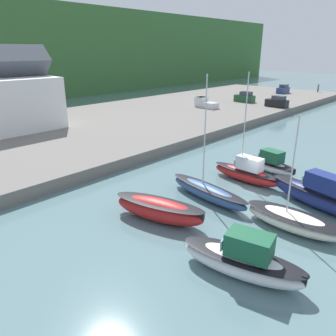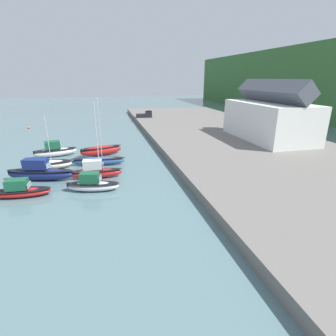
% 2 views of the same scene
% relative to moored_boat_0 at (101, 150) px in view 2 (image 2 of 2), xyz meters
% --- Properties ---
extents(ground_plane, '(320.00, 320.00, 0.00)m').
position_rel_moored_boat_0_xyz_m(ground_plane, '(9.95, -2.44, -0.88)').
color(ground_plane, slate).
extents(quay_promenade, '(138.15, 31.91, 1.23)m').
position_rel_moored_boat_0_xyz_m(quay_promenade, '(9.95, 26.05, -0.27)').
color(quay_promenade, slate).
rests_on(quay_promenade, ground_plane).
extents(harbor_clubhouse, '(18.98, 9.90, 11.20)m').
position_rel_moored_boat_0_xyz_m(harbor_clubhouse, '(-0.10, 31.90, 4.48)').
color(harbor_clubhouse, white).
rests_on(harbor_clubhouse, quay_promenade).
extents(moored_boat_0, '(3.72, 7.41, 1.68)m').
position_rel_moored_boat_0_xyz_m(moored_boat_0, '(0.00, 0.00, 0.00)').
color(moored_boat_0, red).
rests_on(moored_boat_0, ground_plane).
extents(moored_boat_1, '(2.72, 8.31, 10.03)m').
position_rel_moored_boat_0_xyz_m(moored_boat_1, '(5.30, -0.48, -0.19)').
color(moored_boat_1, '#33568E').
rests_on(moored_boat_1, ground_plane).
extents(moored_boat_2, '(1.90, 6.98, 9.97)m').
position_rel_moored_boat_0_xyz_m(moored_boat_2, '(10.89, -0.81, 0.04)').
color(moored_boat_2, red).
rests_on(moored_boat_2, ground_plane).
extents(moored_boat_3, '(3.09, 6.41, 2.24)m').
position_rel_moored_boat_0_xyz_m(moored_boat_3, '(15.04, -1.09, -0.08)').
color(moored_boat_3, silver).
rests_on(moored_boat_3, ground_plane).
extents(moored_boat_4, '(3.47, 7.21, 2.63)m').
position_rel_moored_boat_0_xyz_m(moored_boat_4, '(-1.30, -7.62, 0.08)').
color(moored_boat_4, white).
rests_on(moored_boat_4, ground_plane).
extents(moored_boat_5, '(2.43, 6.80, 7.89)m').
position_rel_moored_boat_0_xyz_m(moored_boat_5, '(5.35, -7.61, -0.22)').
color(moored_boat_5, white).
rests_on(moored_boat_5, ground_plane).
extents(moored_boat_6, '(4.01, 8.82, 2.87)m').
position_rel_moored_boat_0_xyz_m(moored_boat_6, '(9.94, -7.78, 0.18)').
color(moored_boat_6, navy).
rests_on(moored_boat_6, ground_plane).
extents(moored_boat_7, '(2.27, 6.44, 2.07)m').
position_rel_moored_boat_0_xyz_m(moored_boat_7, '(14.84, -8.86, -0.15)').
color(moored_boat_7, red).
rests_on(moored_boat_7, ground_plane).
extents(pickup_truck_1, '(2.30, 4.86, 1.90)m').
position_rel_moored_boat_0_xyz_m(pickup_truck_1, '(-34.72, 13.23, 1.16)').
color(pickup_truck_1, black).
rests_on(pickup_truck_1, quay_promenade).
extents(mooring_buoy_0, '(0.58, 0.58, 0.58)m').
position_rel_moored_boat_0_xyz_m(mooring_buoy_0, '(-30.15, -18.41, -0.59)').
color(mooring_buoy_0, orange).
rests_on(mooring_buoy_0, ground_plane).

